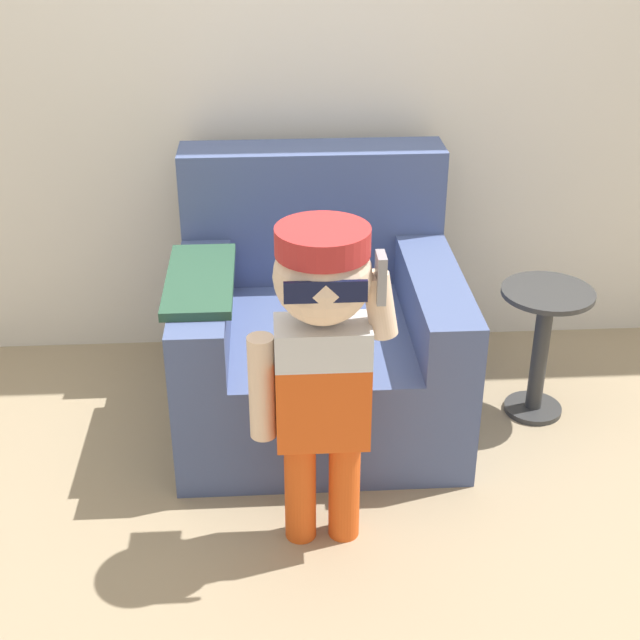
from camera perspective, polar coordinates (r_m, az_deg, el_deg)
name	(u,v)px	position (r m, az deg, el deg)	size (l,w,h in m)	color
ground_plane	(292,425)	(3.22, -1.83, -6.75)	(10.00, 10.00, 0.00)	#998466
wall_back	(280,17)	(3.36, -2.58, 18.80)	(10.00, 0.05, 2.60)	silver
armchair	(316,328)	(3.19, -0.24, -0.52)	(0.98, 0.95, 0.89)	#475684
person_child	(322,343)	(2.38, 0.10, -1.47)	(0.41, 0.30, 0.99)	#E05119
side_table	(542,340)	(3.24, 14.00, -1.25)	(0.32, 0.32, 0.49)	#333333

